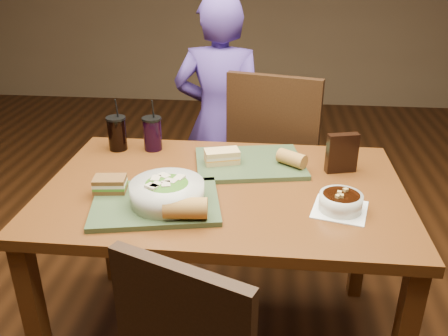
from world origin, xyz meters
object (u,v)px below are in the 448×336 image
Objects in this scene: baguette_near at (185,208)px; tray_near at (156,203)px; chip_bag at (342,153)px; salad_bowl at (167,191)px; tray_far at (250,163)px; dining_table at (224,207)px; chair_far at (271,159)px; diner at (220,122)px; soup_bowl at (341,202)px; cup_berry at (152,133)px; sandwich_far at (222,156)px; cup_cola at (117,133)px; baguette_far at (292,159)px; sandwich_near at (110,184)px.

tray_near is at bearing 140.25° from baguette_near.
baguette_near is at bearing -155.39° from chip_bag.
chip_bag is at bearing 29.53° from salad_bowl.
tray_far is 1.72× the size of salad_bowl.
dining_table is 0.32m from baguette_near.
chair_far is 0.37m from diner.
soup_bowl is 1.34× the size of chip_bag.
chair_far is 0.67m from cup_berry.
tray_near is 0.61m from soup_bowl.
baguette_near is at bearing -105.51° from chair_far.
soup_bowl is (0.23, -0.81, 0.21)m from chair_far.
salad_bowl is (-0.06, -1.07, 0.13)m from diner.
sandwich_far is 0.48m from cup_cola.
cup_cola reaches higher than baguette_far.
tray_far is 0.36m from chip_bag.
cup_berry reaches higher than baguette_far.
dining_table is 3.10× the size of tray_near.
tray_near is at bearing -114.40° from chair_far.
cup_cola is at bearing 123.88° from salad_bowl.
tray_far is 3.58× the size of sandwich_near.
soup_bowl reaches higher than dining_table.
sandwich_far reaches higher than sandwich_near.
cup_cola reaches higher than soup_bowl.
chair_far is at bearing 65.60° from tray_near.
cup_berry is at bearing 5.43° from cup_cola.
chair_far is 0.94m from salad_bowl.
diner reaches higher than chip_bag.
cup_cola is at bearing 157.10° from chip_bag.
tray_near is at bearing -59.47° from cup_cola.
diner is 9.12× the size of sandwich_far.
tray_near is 0.46m from tray_far.
baguette_far is (-0.15, 0.30, 0.01)m from soup_bowl.
cup_berry reaches higher than salad_bowl.
sandwich_far reaches higher than tray_near.
salad_bowl is (-0.34, -0.85, 0.24)m from chair_far.
cup_cola is at bearing 148.78° from dining_table.
salad_bowl is 1.10× the size of cup_berry.
tray_near is 1.87× the size of cup_cola.
baguette_near reaches higher than soup_bowl.
soup_bowl is at bearing -35.52° from sandwich_far.
tray_far is 0.44m from cup_berry.
salad_bowl reaches higher than sandwich_far.
chair_far is 0.56m from baguette_far.
cup_berry reaches higher than baguette_near.
cup_cola is at bearing 169.86° from baguette_far.
diner is at bearing 91.02° from baguette_near.
diner is at bearing 84.62° from tray_near.
sandwich_far is 0.96× the size of chip_bag.
soup_bowl and sandwich_near have the same top height.
diner reaches higher than baguette_far.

